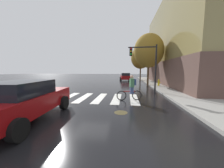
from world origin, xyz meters
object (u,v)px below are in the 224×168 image
traffic_light_near (146,60)px  street_tree_near (149,51)px  sedan_mid (125,77)px  sedan_near (23,100)px  manhole_cover (121,112)px  fire_hydrant (159,82)px  cyclist (131,88)px  street_tree_mid (141,58)px

traffic_light_near → street_tree_near: (1.08, 5.35, 1.62)m
sedan_mid → sedan_near: bearing=-100.8°
manhole_cover → sedan_mid: size_ratio=0.14×
street_tree_near → fire_hydrant: bearing=-41.8°
cyclist → sedan_mid: bearing=92.2°
fire_hydrant → street_tree_near: street_tree_near is taller
sedan_near → fire_hydrant: size_ratio=6.05×
cyclist → traffic_light_near: size_ratio=0.40×
cyclist → fire_hydrant: cyclist is taller
manhole_cover → traffic_light_near: bearing=70.6°
cyclist → fire_hydrant: 8.08m
cyclist → fire_hydrant: (3.57, 7.24, -0.31)m
traffic_light_near → street_tree_near: 5.69m
cyclist → street_tree_mid: (2.28, 16.05, 3.56)m
sedan_mid → traffic_light_near: (1.96, -13.05, 2.09)m
manhole_cover → sedan_near: sedan_near is taller
sedan_near → fire_hydrant: 13.67m
traffic_light_near → fire_hydrant: 5.39m
cyclist → sedan_near: bearing=-138.5°
fire_hydrant → street_tree_mid: (-1.30, 8.81, 3.88)m
sedan_near → cyclist: cyclist is taller
fire_hydrant → sedan_mid: bearing=115.6°
manhole_cover → fire_hydrant: (4.13, 9.75, 0.53)m
cyclist → traffic_light_near: traffic_light_near is taller
traffic_light_near → sedan_mid: bearing=98.5°
sedan_near → street_tree_mid: 21.31m
traffic_light_near → street_tree_mid: (0.92, 13.14, 1.55)m
traffic_light_near → manhole_cover: bearing=-109.4°
traffic_light_near → street_tree_mid: 13.26m
sedan_mid → street_tree_mid: bearing=1.6°
sedan_mid → traffic_light_near: size_ratio=1.07×
traffic_light_near → fire_hydrant: (2.22, 4.33, -2.33)m
fire_hydrant → street_tree_near: 4.23m
sedan_mid → manhole_cover: bearing=-89.9°
sedan_mid → cyclist: size_ratio=2.66×
sedan_mid → street_tree_near: bearing=-68.5°
manhole_cover → street_tree_near: street_tree_near is taller
cyclist → street_tree_near: 9.35m
manhole_cover → street_tree_near: bearing=74.5°
sedan_near → manhole_cover: bearing=19.7°
street_tree_near → street_tree_mid: bearing=91.1°
sedan_mid → street_tree_near: size_ratio=0.68×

